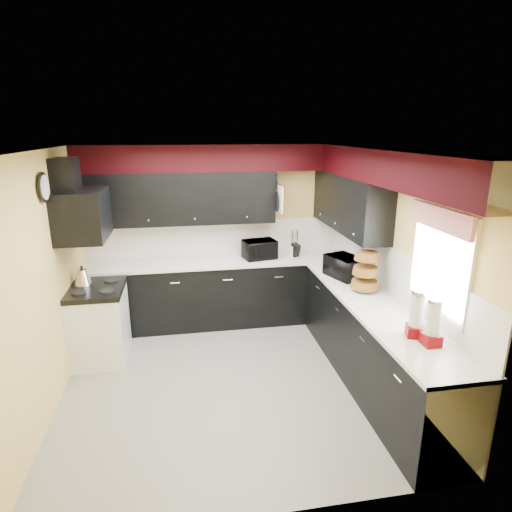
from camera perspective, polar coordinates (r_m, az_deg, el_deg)
The scene contains 35 objects.
ground at distance 5.00m, azimuth -3.21°, elevation -16.04°, with size 3.60×3.60×0.00m, color gray.
wall_back at distance 6.17m, azimuth -5.39°, elevation 3.00°, with size 3.60×0.06×2.50m, color #E0C666.
wall_right at distance 4.97m, azimuth 17.63°, elevation -1.09°, with size 0.06×3.60×2.50m, color #E0C666.
wall_left at distance 4.62m, azimuth -26.25°, elevation -3.36°, with size 0.06×3.60×2.50m, color #E0C666.
ceiling at distance 4.21m, azimuth -3.77°, elevation 13.95°, with size 3.60×3.60×0.06m, color white.
cab_back at distance 6.13m, azimuth -4.95°, elevation -4.95°, with size 3.60×0.60×0.90m, color black.
cab_right at distance 4.89m, azimuth 15.23°, elevation -11.32°, with size 0.60×3.00×0.90m, color black.
counter_back at distance 5.97m, azimuth -5.06°, elevation -0.75°, with size 3.62×0.64×0.04m, color white.
counter_right at distance 4.70m, azimuth 15.66°, elevation -6.23°, with size 0.64×3.02×0.04m, color white.
splash_back at distance 6.18m, azimuth -5.36°, elevation 2.43°, with size 3.60×0.02×0.50m, color white.
splash_right at distance 4.98m, azimuth 17.46°, elevation -1.75°, with size 0.02×3.60×0.50m, color white.
upper_back at distance 5.88m, azimuth -10.29°, elevation 7.59°, with size 2.60×0.35×0.70m, color black.
upper_right at distance 5.57m, azimuth 12.30°, elevation 6.99°, with size 0.35×1.80×0.70m, color black.
soffit_back at distance 5.83m, azimuth -5.53°, elevation 12.90°, with size 3.60×0.36×0.35m, color black.
soffit_right at distance 4.53m, azimuth 17.80°, elevation 11.17°, with size 0.36×3.24×0.35m, color black.
stove at distance 5.53m, azimuth -20.08°, elevation -8.65°, with size 0.60×0.75×0.86m, color white.
cooktop at distance 5.36m, azimuth -20.56°, elevation -4.18°, with size 0.62×0.77×0.06m, color black.
hood at distance 5.14m, azimuth -22.11°, elevation 5.14°, with size 0.50×0.78×0.55m, color black.
hood_duct at distance 5.11m, azimuth -24.06°, elevation 9.65°, with size 0.24×0.40×0.40m, color black.
window at distance 4.14m, azimuth 23.42°, elevation -0.83°, with size 0.03×0.86×0.96m, color white, non-canonical shape.
valance at distance 4.02m, azimuth 23.41°, elevation 4.58°, with size 0.04×0.88×0.20m, color red.
pan_top at distance 5.92m, azimuth 2.68°, elevation 9.85°, with size 0.03×0.22×0.40m, color black, non-canonical shape.
pan_mid at distance 5.82m, azimuth 2.92°, elevation 7.25°, with size 0.03×0.28×0.46m, color black, non-canonical shape.
pan_low at distance 6.08m, azimuth 2.37°, elevation 7.37°, with size 0.03×0.24×0.42m, color black, non-canonical shape.
cut_board at distance 5.70m, azimuth 3.29°, elevation 7.56°, with size 0.03×0.26×0.35m, color white.
baskets at distance 4.91m, azimuth 14.39°, elevation -1.88°, with size 0.27×0.27×0.50m, color brown, non-canonical shape.
clock at distance 4.66m, azimuth -26.49°, elevation 8.19°, with size 0.03×0.30×0.30m, color black, non-canonical shape.
deco_plate at distance 4.46m, azimuth 20.46°, elevation 9.88°, with size 0.03×0.24×0.24m, color white, non-canonical shape.
toaster_oven at distance 6.00m, azimuth 0.51°, elevation 0.89°, with size 0.44×0.37×0.26m, color black.
microwave at distance 5.34m, azimuth 11.77°, elevation -1.43°, with size 0.47×0.32×0.26m, color black.
utensil_crock at distance 6.16m, azimuth 5.13°, elevation 0.72°, with size 0.14×0.14×0.15m, color silver.
knife_block at distance 6.12m, azimuth 5.23°, elevation 0.78°, with size 0.09×0.12×0.19m, color black.
kettle at distance 5.47m, azimuth -22.12°, elevation -2.59°, with size 0.20×0.20×0.18m, color #B9B8BE, non-canonical shape.
dispenser_a at distance 3.99m, azimuth 20.66°, elevation -7.36°, with size 0.15×0.15×0.41m, color #5B0D11, non-canonical shape.
dispenser_b at distance 3.89m, azimuth 22.51°, elevation -8.38°, with size 0.14×0.14×0.38m, color #63100C, non-canonical shape.
Camera 1 is at (-0.46, -4.18, 2.69)m, focal length 30.00 mm.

